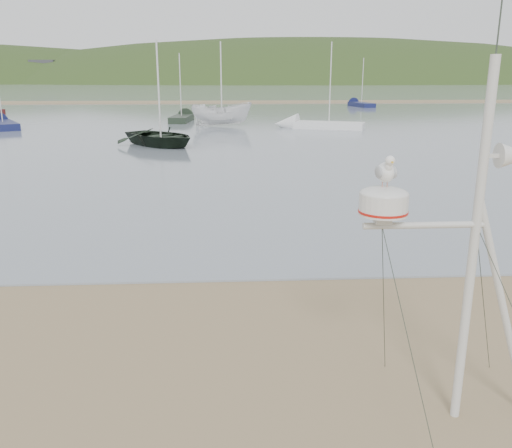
{
  "coord_description": "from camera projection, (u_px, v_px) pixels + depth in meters",
  "views": [
    {
      "loc": [
        1.76,
        -6.38,
        4.17
      ],
      "look_at": [
        2.17,
        1.0,
        2.08
      ],
      "focal_mm": 38.0,
      "sensor_mm": 36.0,
      "label": 1
    }
  ],
  "objects": [
    {
      "name": "sandbar",
      "position": [
        213.0,
        102.0,
        74.4
      ],
      "size": [
        560.0,
        7.0,
        0.07
      ],
      "primitive_type": "cube",
      "color": "#7B6547",
      "rests_on": "water"
    },
    {
      "name": "far_cottages",
      "position": [
        228.0,
        72.0,
        194.56
      ],
      "size": [
        294.4,
        6.3,
        8.0
      ],
      "color": "white",
      "rests_on": "ground"
    },
    {
      "name": "boat_dark",
      "position": [
        159.0,
        100.0,
        30.34
      ],
      "size": [
        3.38,
        3.31,
        5.13
      ],
      "primitive_type": "imported",
      "rotation": [
        0.0,
        0.0,
        0.77
      ],
      "color": "black",
      "rests_on": "water"
    },
    {
      "name": "hill_ridge",
      "position": [
        264.0,
        127.0,
        239.3
      ],
      "size": [
        620.0,
        180.0,
        80.0
      ],
      "color": "#223415",
      "rests_on": "ground"
    },
    {
      "name": "ground",
      "position": [
        97.0,
        398.0,
        7.17
      ],
      "size": [
        560.0,
        560.0,
        0.0
      ],
      "primitive_type": "plane",
      "color": "#7B6547",
      "rests_on": "ground"
    },
    {
      "name": "mast_rig",
      "position": [
        462.0,
        325.0,
        6.41
      ],
      "size": [
        2.34,
        2.49,
        5.27
      ],
      "color": "beige",
      "rests_on": "ground"
    },
    {
      "name": "sailboat_blue_far",
      "position": [
        356.0,
        104.0,
        66.58
      ],
      "size": [
        2.76,
        6.31,
        6.13
      ],
      "color": "#131844",
      "rests_on": "ground"
    },
    {
      "name": "water",
      "position": [
        218.0,
        89.0,
        133.99
      ],
      "size": [
        560.0,
        256.0,
        0.04
      ],
      "primitive_type": "cube",
      "color": "slate",
      "rests_on": "ground"
    },
    {
      "name": "sailboat_dark_mid",
      "position": [
        184.0,
        117.0,
        47.3
      ],
      "size": [
        2.02,
        6.13,
        6.02
      ],
      "color": "black",
      "rests_on": "ground"
    },
    {
      "name": "boat_white",
      "position": [
        221.0,
        95.0,
        41.82
      ],
      "size": [
        1.84,
        1.79,
        4.72
      ],
      "primitive_type": "imported",
      "rotation": [
        0.0,
        0.0,
        1.56
      ],
      "color": "silver",
      "rests_on": "water"
    },
    {
      "name": "sailboat_white_near",
      "position": [
        306.0,
        125.0,
        40.72
      ],
      "size": [
        6.91,
        3.95,
        6.74
      ],
      "color": "silver",
      "rests_on": "ground"
    }
  ]
}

